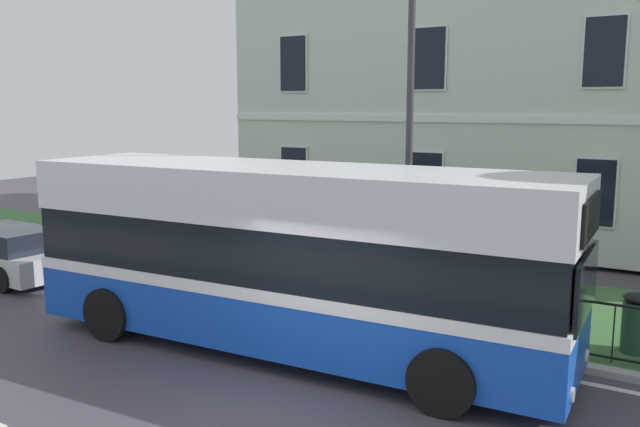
% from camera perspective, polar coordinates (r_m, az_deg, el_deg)
% --- Properties ---
extents(ground_plane, '(60.00, 56.00, 0.18)m').
position_cam_1_polar(ground_plane, '(9.82, -0.87, -15.90)').
color(ground_plane, '#453F4A').
extents(georgian_townhouse, '(18.39, 9.79, 13.37)m').
position_cam_1_polar(georgian_townhouse, '(23.14, 19.53, 15.41)').
color(georgian_townhouse, silver).
rests_on(georgian_townhouse, ground_plane).
extents(iron_verge_railing, '(17.46, 0.04, 0.97)m').
position_cam_1_polar(iron_verge_railing, '(12.54, 6.91, -7.19)').
color(iron_verge_railing, black).
rests_on(iron_verge_railing, ground_plane).
extents(single_decker_bus, '(9.52, 2.93, 3.16)m').
position_cam_1_polar(single_decker_bus, '(11.24, -2.63, -3.58)').
color(single_decker_bus, '#1548B9').
rests_on(single_decker_bus, ground_plane).
extents(parked_hatchback_00, '(4.07, 1.90, 1.25)m').
position_cam_1_polar(parked_hatchback_00, '(17.91, -25.42, -3.09)').
color(parked_hatchback_00, silver).
rests_on(parked_hatchback_00, ground_plane).
extents(street_lamp_post, '(0.36, 0.24, 7.82)m').
position_cam_1_polar(street_lamp_post, '(13.23, 7.76, 10.80)').
color(street_lamp_post, '#333338').
rests_on(street_lamp_post, ground_plane).
extents(litter_bin, '(0.46, 0.46, 1.01)m').
position_cam_1_polar(litter_bin, '(12.24, 25.48, -8.45)').
color(litter_bin, '#23472D').
rests_on(litter_bin, ground_plane).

